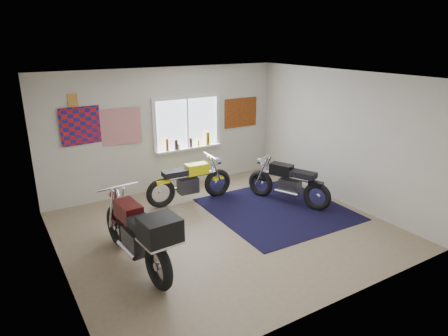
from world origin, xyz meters
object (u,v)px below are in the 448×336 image
black_chrome_bike (288,184)px  maroon_tourer (140,234)px  yellow_triumph (190,183)px  navy_rug (277,209)px

black_chrome_bike → maroon_tourer: bearing=79.6°
yellow_triumph → black_chrome_bike: black_chrome_bike is taller
navy_rug → yellow_triumph: yellow_triumph is taller
navy_rug → maroon_tourer: maroon_tourer is taller
yellow_triumph → navy_rug: bearing=-41.0°
yellow_triumph → maroon_tourer: maroon_tourer is taller
navy_rug → black_chrome_bike: bearing=21.6°
yellow_triumph → maroon_tourer: bearing=-129.1°
navy_rug → maroon_tourer: 3.20m
navy_rug → maroon_tourer: size_ratio=1.18×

